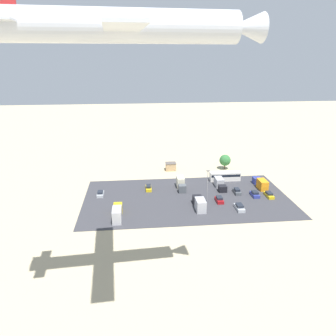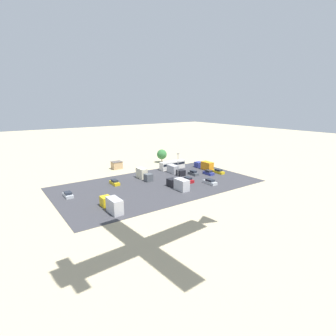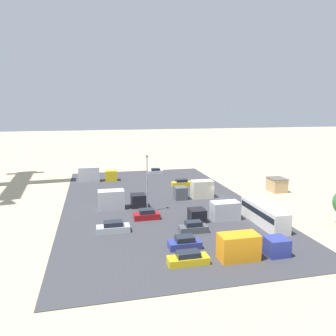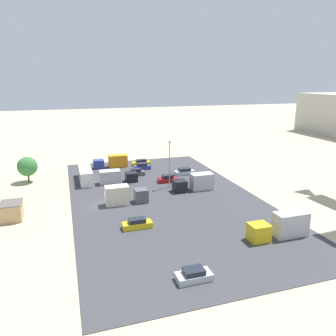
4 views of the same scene
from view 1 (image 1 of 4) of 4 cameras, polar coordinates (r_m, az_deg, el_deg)
The scene contains 19 objects.
ground_plane at distance 110.63m, azimuth 2.34°, elevation -2.82°, with size 400.00×400.00×0.00m, color tan.
parking_lot_surface at distance 99.92m, azimuth 3.28°, elevation -5.27°, with size 61.83×34.20×0.08m.
shed_building at distance 123.38m, azimuth 0.48°, elevation 0.26°, with size 3.92×3.34×2.93m.
bus at distance 114.72m, azimuth 9.88°, elevation -1.36°, with size 10.49×2.64×3.05m.
parked_car_0 at distance 98.26m, azimuth 8.92°, elevation -5.46°, with size 1.89×4.12×1.62m.
parked_car_1 at distance 105.75m, azimuth -3.41°, elevation -3.47°, with size 1.77×4.48×1.54m.
parked_car_2 at distance 104.31m, azimuth 14.88°, elevation -4.42°, with size 1.96×4.12×1.58m.
parked_car_3 at distance 94.62m, azimuth 12.32°, elevation -6.69°, with size 1.99×4.73×1.56m.
parked_car_4 at distance 105.07m, azimuth 11.90°, elevation -3.99°, with size 1.72×4.10×1.62m.
parked_car_5 at distance 103.43m, azimuth -11.69°, elevation -4.41°, with size 1.96×4.07×1.41m.
parked_car_6 at distance 105.19m, azimuth 17.17°, elevation -4.47°, with size 1.76×4.73×1.48m.
parked_truck_0 at distance 108.35m, azimuth 9.03°, elevation -2.73°, with size 2.47×8.10×2.86m.
parked_truck_1 at distance 88.17m, azimuth -8.83°, elevation -7.75°, with size 2.34×8.98×3.51m.
parked_truck_2 at distance 106.34m, azimuth 2.26°, elevation -2.77°, with size 2.32×7.65×3.45m.
parked_truck_3 at distance 111.33m, azimuth 15.85°, elevation -2.59°, with size 2.47×8.57×3.06m.
parked_truck_4 at distance 93.09m, azimuth 5.51°, elevation -6.17°, with size 2.55×8.27×3.31m.
tree_near_shed at distance 125.83m, azimuth 9.90°, elevation 1.34°, with size 4.24×4.24×5.67m.
light_pole_lot_centre at distance 96.31m, azimuth 6.89°, elevation -2.90°, with size 0.90×0.28×9.68m.
airplane at distance 43.43m, azimuth -5.92°, elevation 23.39°, with size 33.05×26.66×8.49m.
Camera 1 is at (14.86, 101.71, 40.91)m, focal length 35.00 mm.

